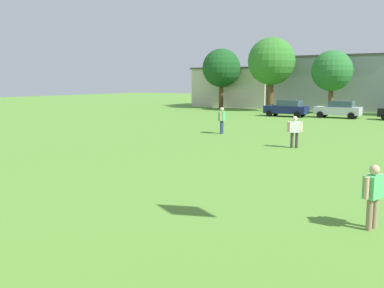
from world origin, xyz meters
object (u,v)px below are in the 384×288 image
Objects in this scene: tree_far_left at (221,68)px; bystander_near_trees at (295,129)px; parked_car_navy_0 at (287,108)px; parked_car_silver_1 at (339,109)px; adult_bystander at (373,191)px; tree_left at (271,61)px; tree_center at (332,71)px; bystander_midfield at (222,118)px.

bystander_near_trees is at bearing -55.36° from tree_far_left.
parked_car_silver_1 is (4.88, 1.03, 0.00)m from parked_car_navy_0.
tree_left reaches higher than adult_bystander.
tree_center reaches higher than adult_bystander.
parked_car_silver_1 is 0.62× the size of tree_center.
tree_left is at bearing 1.29° from bystander_midfield.
adult_bystander is at bearing 112.97° from parked_car_navy_0.
tree_far_left is at bearing -35.05° from parked_car_navy_0.
tree_left reaches higher than tree_center.
tree_far_left reaches higher than adult_bystander.
tree_center is (14.86, -1.99, -0.60)m from tree_far_left.
parked_car_silver_1 reaches higher than adult_bystander.
tree_center is at bearing -7.63° from tree_far_left.
tree_left is at bearing -31.12° from parked_car_silver_1.
tree_left is (-12.02, 26.69, 4.89)m from bystander_near_trees.
parked_car_silver_1 is (3.66, 17.46, -0.22)m from bystander_midfield.
parked_car_navy_0 is 1.00× the size of parked_car_silver_1.
parked_car_navy_0 is at bearing -137.55° from adult_bystander.
tree_far_left is 7.96m from tree_left.
adult_bystander is 0.37× the size of parked_car_navy_0.
bystander_midfield is 17.84m from parked_car_silver_1.
parked_car_navy_0 and parked_car_silver_1 have the same top height.
tree_left is at bearing -13.60° from tree_far_left.
adult_bystander is at bearing -74.32° from tree_center.
adult_bystander is 34.27m from parked_car_navy_0.
parked_car_navy_0 is 15.53m from tree_far_left.
bystander_midfield is at bearing -76.15° from tree_left.
parked_car_navy_0 is at bearing 11.95° from parked_car_silver_1.
adult_bystander is 47.75m from tree_far_left.
parked_car_navy_0 is (-13.37, 31.55, -0.09)m from adult_bystander.
adult_bystander is at bearing 91.69° from bystander_near_trees.
tree_far_left is 1.13× the size of tree_center.
bystander_near_trees is 27.25m from tree_center.
bystander_near_trees is 0.95× the size of bystander_midfield.
bystander_near_trees is 0.40× the size of parked_car_silver_1.
bystander_near_trees is 21.38m from parked_car_navy_0.
tree_left is 7.25m from tree_center.
tree_far_left is 15.00m from tree_center.
bystander_midfield is at bearing -93.61° from tree_center.
tree_center reaches higher than bystander_midfield.
parked_car_silver_1 is at bearing -23.76° from tree_far_left.
parked_car_silver_1 is 19.17m from tree_far_left.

